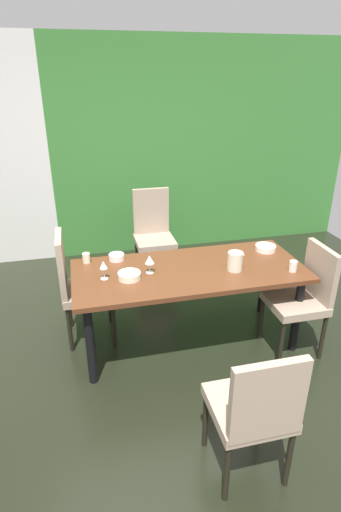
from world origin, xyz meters
The scene contains 15 objects.
ground_plane centered at (0.00, 0.00, -0.01)m, with size 6.23×5.35×0.02m, color black.
garden_window_panel centered at (1.11, 2.62, 1.33)m, with size 4.00×0.10×2.67m, color #377831.
dining_table centered at (0.25, 0.40, 0.66)m, with size 1.94×0.85×0.74m.
chair_left_far centered at (-0.68, 0.71, 0.56)m, with size 0.44×0.44×1.02m.
chair_head_near centered at (0.24, -0.97, 0.54)m, with size 0.44×0.44×0.95m.
chair_right_near centered at (1.17, 0.09, 0.55)m, with size 0.44×0.44×0.96m.
chair_head_far centered at (0.21, 1.78, 0.57)m, with size 0.44×0.45×1.04m.
wine_glass_east centered at (-0.46, 0.39, 0.86)m, with size 0.06×0.06×0.16m.
wine_glass_right centered at (-0.09, 0.41, 0.86)m, with size 0.08×0.08×0.16m.
serving_bowl_left centered at (-0.27, 0.35, 0.77)m, with size 0.18×0.18×0.05m, color #E8E7C6.
serving_bowl_north centered at (-0.32, 0.73, 0.77)m, with size 0.14×0.14×0.05m, color white.
serving_bowl_near_window centered at (1.04, 0.60, 0.77)m, with size 0.19×0.19×0.05m, color white.
cup_near_shelf centered at (1.07, 0.16, 0.79)m, with size 0.06×0.06×0.09m, color white.
cup_south centered at (-0.58, 0.73, 0.78)m, with size 0.06×0.06×0.09m, color silver.
pitcher_center centered at (0.61, 0.29, 0.82)m, with size 0.14×0.13×0.16m.
Camera 1 is at (-0.61, -2.47, 2.24)m, focal length 28.00 mm.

